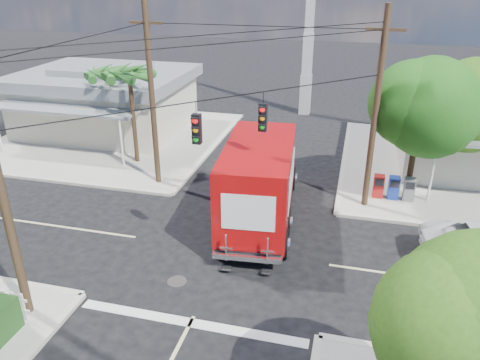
% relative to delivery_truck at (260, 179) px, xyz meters
% --- Properties ---
extents(ground, '(120.00, 120.00, 0.00)m').
position_rel_delivery_truck_xyz_m(ground, '(-0.68, -2.91, -1.91)').
color(ground, black).
rests_on(ground, ground).
extents(sidewalk_ne, '(14.12, 14.12, 0.14)m').
position_rel_delivery_truck_xyz_m(sidewalk_ne, '(10.20, 7.97, -1.84)').
color(sidewalk_ne, '#A6A196').
rests_on(sidewalk_ne, ground).
extents(sidewalk_nw, '(14.12, 14.12, 0.14)m').
position_rel_delivery_truck_xyz_m(sidewalk_nw, '(-11.56, 7.97, -1.84)').
color(sidewalk_nw, '#A6A196').
rests_on(sidewalk_nw, ground).
extents(road_markings, '(32.00, 32.00, 0.01)m').
position_rel_delivery_truck_xyz_m(road_markings, '(-0.68, -4.38, -1.91)').
color(road_markings, beige).
rests_on(road_markings, ground).
extents(building_nw, '(10.80, 10.20, 4.30)m').
position_rel_delivery_truck_xyz_m(building_nw, '(-12.68, 9.55, 0.31)').
color(building_nw, beige).
rests_on(building_nw, sidewalk_nw).
extents(radio_tower, '(0.80, 0.80, 17.00)m').
position_rel_delivery_truck_xyz_m(radio_tower, '(-0.18, 17.09, 3.73)').
color(radio_tower, silver).
rests_on(radio_tower, ground).
extents(tree_ne_front, '(4.21, 4.14, 6.66)m').
position_rel_delivery_truck_xyz_m(tree_ne_front, '(6.53, 3.85, 2.85)').
color(tree_ne_front, '#422D1C').
rests_on(tree_ne_front, sidewalk_ne).
extents(tree_ne_back, '(3.77, 3.66, 5.82)m').
position_rel_delivery_truck_xyz_m(tree_ne_back, '(9.13, 6.05, 2.27)').
color(tree_ne_back, '#422D1C').
rests_on(tree_ne_back, sidewalk_ne).
extents(tree_se, '(3.67, 3.54, 5.62)m').
position_rel_delivery_truck_xyz_m(tree_se, '(6.33, -10.15, 2.13)').
color(tree_se, '#422D1C').
rests_on(tree_se, sidewalk_se).
extents(palm_nw_front, '(3.01, 3.08, 5.59)m').
position_rel_delivery_truck_xyz_m(palm_nw_front, '(-8.18, 4.59, 3.13)').
color(palm_nw_front, '#422D1C').
rests_on(palm_nw_front, sidewalk_nw).
extents(palm_nw_back, '(3.01, 3.08, 5.19)m').
position_rel_delivery_truck_xyz_m(palm_nw_back, '(-10.18, 6.09, 2.76)').
color(palm_nw_back, '#422D1C').
rests_on(palm_nw_back, sidewalk_nw).
extents(utility_poles, '(12.00, 10.68, 9.00)m').
position_rel_delivery_truck_xyz_m(utility_poles, '(-2.26, -1.31, 2.76)').
color(utility_poles, '#473321').
rests_on(utility_poles, ground).
extents(vending_boxes, '(1.90, 0.50, 1.10)m').
position_rel_delivery_truck_xyz_m(vending_boxes, '(5.82, 3.29, -1.22)').
color(vending_boxes, '#B51715').
rests_on(vending_boxes, sidewalk_ne).
extents(delivery_truck, '(3.54, 8.92, 3.77)m').
position_rel_delivery_truck_xyz_m(delivery_truck, '(0.00, 0.00, 0.00)').
color(delivery_truck, black).
rests_on(delivery_truck, ground).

